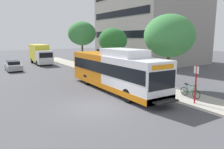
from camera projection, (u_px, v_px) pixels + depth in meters
name	position (u px, v px, depth m)	size (l,w,h in m)	color
ground_plane	(57.00, 85.00, 20.84)	(120.00, 120.00, 0.00)	#4C4C51
sidewalk_curb	(128.00, 80.00, 22.81)	(3.00, 56.00, 0.14)	#A8A399
transit_bus	(114.00, 71.00, 18.56)	(2.58, 12.25, 3.65)	white
bus_stop_sign_pole	(196.00, 82.00, 14.42)	(0.10, 0.36, 2.60)	red
bicycle_parked	(190.00, 92.00, 16.11)	(0.52, 1.76, 1.02)	black
street_tree_near_stop	(169.00, 36.00, 18.76)	(4.39, 4.39, 6.41)	#4C3823
street_tree_mid_block	(113.00, 40.00, 26.59)	(3.52, 3.52, 5.53)	#4C3823
street_tree_far_block	(82.00, 33.00, 33.84)	(4.38, 4.38, 6.83)	#4C3823
parked_car_far_lane	(13.00, 66.00, 29.58)	(1.80, 4.50, 1.33)	#93999E
box_truck_background	(40.00, 54.00, 36.50)	(2.32, 7.01, 3.25)	silver
lattice_comm_tower	(114.00, 11.00, 52.23)	(1.10, 1.10, 31.70)	#B7B7BC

